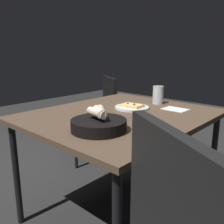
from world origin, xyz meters
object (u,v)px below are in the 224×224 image
object	(u,v)px
dining_table	(120,122)
chair_near	(98,113)
pizza_plate	(132,107)
beer_glass	(158,96)
bread_basket	(99,124)

from	to	relation	value
dining_table	chair_near	world-z (taller)	chair_near
pizza_plate	beer_glass	world-z (taller)	beer_glass
dining_table	bread_basket	xyz separation A→B (m)	(0.15, -0.34, 0.09)
dining_table	bread_basket	bearing A→B (deg)	-66.29
bread_basket	chair_near	world-z (taller)	chair_near
bread_basket	chair_near	bearing A→B (deg)	135.73
pizza_plate	chair_near	xyz separation A→B (m)	(-0.76, 0.42, -0.25)
pizza_plate	beer_glass	bearing A→B (deg)	80.00
dining_table	pizza_plate	bearing A→B (deg)	100.34
pizza_plate	beer_glass	xyz separation A→B (m)	(0.05, 0.26, 0.05)
dining_table	pizza_plate	distance (m)	0.17
dining_table	chair_near	distance (m)	0.99
dining_table	beer_glass	xyz separation A→B (m)	(0.02, 0.41, 0.12)
pizza_plate	beer_glass	distance (m)	0.26
chair_near	dining_table	bearing A→B (deg)	-36.08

